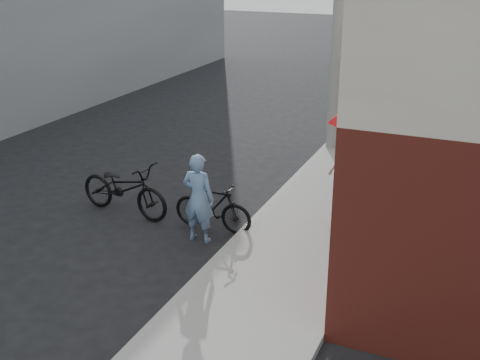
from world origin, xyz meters
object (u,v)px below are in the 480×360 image
Objects in this scene: bike_right at (213,207)px; bike_left at (124,188)px; officer at (198,198)px; kimono_woman at (350,179)px; utility_pole at (339,13)px; planter at (363,210)px.

bike_left is at bearing 91.50° from bike_right.
officer is 1.03× the size of kimono_woman.
utility_pole reaches higher than planter.
bike_right is at bearing -147.90° from planter.
planter is (2.48, 1.56, -0.26)m from bike_right.
kimono_woman is at bearing -70.70° from utility_pole.
officer is 0.79× the size of bike_left.
officer is 2.88m from kimono_woman.
bike_right is at bearing -131.55° from kimono_woman.
bike_right is at bearing -98.12° from utility_pole.
officer reaches higher than bike_left.
officer is 1.05× the size of bike_right.
bike_left is at bearing -143.63° from kimono_woman.
officer is at bearing -123.44° from kimono_woman.
bike_right is (0.04, 0.49, -0.35)m from officer.
utility_pole is at bearing -7.50° from bike_right.
kimono_woman reaches higher than planter.
planter is at bearing -140.38° from officer.
bike_right reaches higher than planter.
utility_pole reaches higher than kimono_woman.
utility_pole is 4.24× the size of officer.
kimono_woman is (2.25, 1.27, 0.45)m from bike_right.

